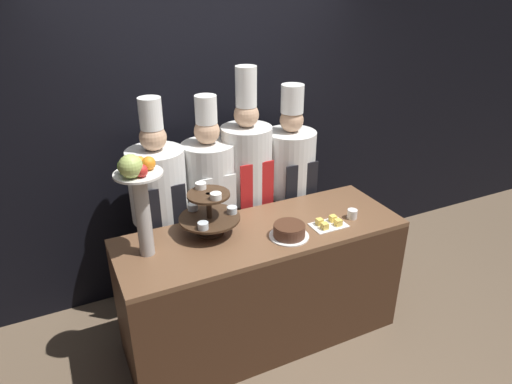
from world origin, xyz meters
TOP-DOWN VIEW (x-y plane):
  - ground_plane at (0.00, 0.00)m, footprint 14.00×14.00m
  - wall_back at (0.00, 1.33)m, footprint 10.00×0.06m
  - buffet_counter at (0.00, 0.35)m, footprint 1.99×0.69m
  - tiered_stand at (-0.33, 0.47)m, footprint 0.41×0.41m
  - fruit_pedestal at (-0.79, 0.39)m, footprint 0.29×0.29m
  - cake_round at (0.13, 0.20)m, footprint 0.27×0.27m
  - cup_white at (0.66, 0.22)m, footprint 0.07×0.07m
  - cake_square_tray at (0.45, 0.21)m, footprint 0.25×0.16m
  - chef_left at (-0.55, 0.94)m, footprint 0.42×0.42m
  - chef_center_left at (-0.16, 0.94)m, footprint 0.40×0.40m
  - chef_center_right at (0.16, 0.94)m, footprint 0.40×0.40m
  - chef_right at (0.55, 0.94)m, footprint 0.41×0.41m

SIDE VIEW (x-z plane):
  - ground_plane at x=0.00m, z-range 0.00..0.00m
  - buffet_counter at x=0.00m, z-range 0.00..0.93m
  - cake_square_tray at x=0.45m, z-range 0.92..0.97m
  - chef_right at x=0.55m, z-range 0.07..1.83m
  - chef_center_left at x=-0.16m, z-range 0.08..1.82m
  - chef_left at x=-0.55m, z-range 0.07..1.84m
  - cup_white at x=0.66m, z-range 0.93..1.00m
  - cake_round at x=0.13m, z-range 0.93..1.02m
  - chef_center_right at x=0.16m, z-range 0.05..1.98m
  - tiered_stand at x=-0.33m, z-range 0.92..1.26m
  - fruit_pedestal at x=-0.79m, z-range 1.03..1.72m
  - wall_back at x=0.00m, z-range 0.00..2.80m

